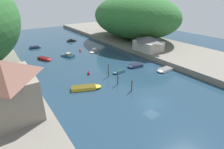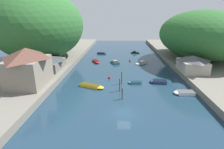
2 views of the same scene
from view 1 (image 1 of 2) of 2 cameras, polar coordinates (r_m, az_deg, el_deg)
name	(u,v)px [view 1 (image 1 of 2)]	position (r m, az deg, el deg)	size (l,w,h in m)	color
water_surface	(81,59)	(55.67, -9.93, 5.12)	(130.00, 130.00, 0.00)	#1E384C
right_bank	(145,44)	(70.85, 10.79, 9.89)	(22.00, 120.00, 1.52)	slate
hillside_right	(134,16)	(75.95, 7.31, 18.29)	(29.02, 40.63, 17.26)	#2D662D
waterfront_building	(7,87)	(29.75, -31.20, -3.49)	(8.05, 10.54, 8.59)	gray
boathouse_shed	(6,73)	(42.01, -31.31, 0.46)	(5.75, 10.31, 3.92)	slate
right_bank_cottage	(148,43)	(58.49, 11.82, 9.94)	(7.26, 8.54, 4.65)	#B2A899
boat_navy_launch	(118,72)	(44.59, 2.05, 0.91)	(3.54, 1.52, 0.60)	teal
boat_far_right_bank	(134,66)	(48.64, 7.33, 2.86)	(4.58, 2.64, 0.72)	navy
boat_moored_right	(36,47)	(72.01, -23.66, 8.17)	(4.38, 2.47, 0.73)	navy
boat_red_skiff	(94,51)	(62.38, -5.84, 7.77)	(5.27, 4.51, 1.02)	silver
boat_small_dinghy	(45,59)	(57.45, -21.06, 4.80)	(3.43, 5.13, 0.70)	red
boat_yellow_tender	(67,55)	(58.73, -14.45, 6.13)	(3.92, 5.38, 1.22)	teal
boat_open_rowboat	(87,87)	(37.40, -8.07, -4.21)	(6.55, 4.17, 0.64)	gold
boat_mid_channel	(72,41)	(78.13, -12.96, 10.77)	(4.29, 1.96, 1.26)	black
boat_white_cruiser	(164,70)	(47.47, 16.63, 1.42)	(4.56, 2.17, 0.69)	white
mooring_post_nearest	(132,85)	(36.02, 6.48, -3.56)	(0.26, 0.26, 2.56)	brown
mooring_post_second	(118,78)	(38.36, 1.91, -1.13)	(0.23, 0.23, 3.08)	#4C3D2D
mooring_post_middle	(108,70)	(41.96, -1.19, 1.43)	(0.22, 0.22, 3.37)	#4C3D2D
channel_buoy_near	(89,73)	(43.99, -7.65, 0.49)	(0.67, 0.67, 1.01)	red
channel_buoy_far	(80,50)	(63.13, -10.38, 7.80)	(0.70, 0.70, 1.05)	red
person_on_quay	(34,100)	(31.44, -24.03, -7.70)	(0.26, 0.40, 1.69)	#282D3D
person_by_boathouse	(29,88)	(35.87, -25.54, -3.94)	(0.30, 0.42, 1.69)	#282D3D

